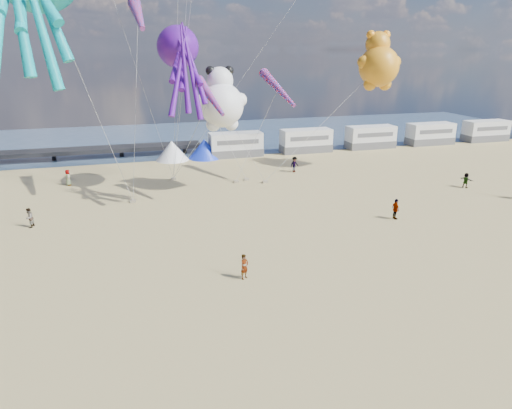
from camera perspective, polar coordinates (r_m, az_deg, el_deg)
name	(u,v)px	position (r m, az deg, el deg)	size (l,w,h in m)	color
ground	(315,358)	(21.32, 7.36, -18.45)	(120.00, 120.00, 0.00)	tan
water	(175,138)	(71.98, -10.05, 8.23)	(120.00, 120.00, 0.00)	#334862
motorhome_0	(236,145)	(58.11, -2.54, 7.50)	(6.60, 2.50, 3.00)	silver
motorhome_1	(306,141)	(60.96, 6.26, 7.94)	(6.60, 2.50, 3.00)	silver
motorhome_2	(371,137)	(65.08, 14.12, 8.17)	(6.60, 2.50, 3.00)	silver
motorhome_3	(430,134)	(70.25, 20.95, 8.26)	(6.60, 2.50, 3.00)	silver
motorhome_4	(486,131)	(76.26, 26.77, 8.24)	(6.60, 2.50, 3.00)	silver
tent_white	(172,150)	(56.91, -10.45, 6.66)	(4.00, 4.00, 2.40)	white
tent_blue	(205,149)	(57.40, -6.45, 6.95)	(4.00, 4.00, 2.40)	#1933CC
standing_person	(244,267)	(27.02, -1.46, -7.76)	(0.56, 0.37, 1.55)	tan
beachgoer_0	(68,177)	(49.16, -22.44, 3.14)	(0.58, 0.38, 1.58)	#7F6659
beachgoer_1	(29,218)	(38.61, -26.50, -1.50)	(0.75, 0.49, 1.54)	#7F6659
beachgoer_2	(294,164)	(50.60, 4.83, 5.01)	(0.84, 0.65, 1.73)	#7F6659
beachgoer_3	(396,209)	(37.88, 17.05, -0.56)	(1.08, 0.62, 1.68)	#7F6659
beachgoer_4	(466,180)	(49.17, 24.76, 2.77)	(0.87, 0.36, 1.48)	#7F6659
sandbag_a	(133,201)	(41.86, -15.11, 0.39)	(0.50, 0.35, 0.22)	gray
sandbag_b	(246,179)	(47.38, -1.22, 3.18)	(0.50, 0.35, 0.22)	gray
sandbag_c	(265,182)	(46.42, 1.12, 2.85)	(0.50, 0.35, 0.22)	gray
sandbag_d	(236,181)	(46.63, -2.48, 2.91)	(0.50, 0.35, 0.22)	gray
sandbag_e	(174,179)	(48.30, -10.27, 3.18)	(0.50, 0.35, 0.22)	gray
kite_octopus_purple	(178,47)	(42.66, -9.78, 18.86)	(3.68, 8.58, 9.81)	#4D0F89
kite_panda	(222,105)	(42.24, -4.30, 12.28)	(4.81, 4.53, 6.79)	white
kite_teddy_orange	(379,67)	(51.82, 15.11, 16.32)	(5.10, 4.80, 7.21)	orange
windsock_left	(138,15)	(40.67, -14.54, 21.95)	(1.10, 6.73, 6.73)	red
windsock_mid	(278,88)	(46.68, 2.78, 14.29)	(1.00, 6.61, 6.61)	red
windsock_right	(210,97)	(39.52, -5.73, 13.26)	(0.90, 5.26, 5.26)	red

